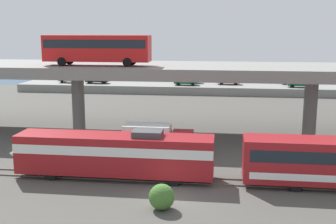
# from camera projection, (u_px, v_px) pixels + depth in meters

# --- Properties ---
(ground_plane) EXTENTS (260.00, 260.00, 0.00)m
(ground_plane) POSITION_uv_depth(u_px,v_px,m) (169.00, 199.00, 31.88)
(ground_plane) COLOR #4C4944
(rail_strip_near) EXTENTS (110.00, 0.12, 0.12)m
(rail_strip_near) POSITION_uv_depth(u_px,v_px,m) (174.00, 183.00, 35.07)
(rail_strip_near) COLOR #59544C
(rail_strip_near) RESTS_ON ground_plane
(rail_strip_far) EXTENTS (110.00, 0.12, 0.12)m
(rail_strip_far) POSITION_uv_depth(u_px,v_px,m) (176.00, 177.00, 36.44)
(rail_strip_far) COLOR #59544C
(rail_strip_far) RESTS_ON ground_plane
(train_locomotive) EXTENTS (17.53, 3.04, 4.18)m
(train_locomotive) POSITION_uv_depth(u_px,v_px,m) (105.00, 152.00, 36.09)
(train_locomotive) COLOR maroon
(train_locomotive) RESTS_ON ground_plane
(highway_overpass) EXTENTS (96.00, 11.88, 8.17)m
(highway_overpass) POSITION_uv_depth(u_px,v_px,m) (191.00, 72.00, 49.93)
(highway_overpass) COLOR gray
(highway_overpass) RESTS_ON ground_plane
(transit_bus_on_overpass) EXTENTS (12.00, 2.68, 3.40)m
(transit_bus_on_overpass) POSITION_uv_depth(u_px,v_px,m) (97.00, 47.00, 48.52)
(transit_bus_on_overpass) COLOR red
(transit_bus_on_overpass) RESTS_ON highway_overpass
(service_truck_west) EXTENTS (6.80, 2.46, 3.04)m
(service_truck_west) POSITION_uv_depth(u_px,v_px,m) (156.00, 139.00, 42.68)
(service_truck_west) COLOR maroon
(service_truck_west) RESTS_ON ground_plane
(pier_parking_lot) EXTENTS (72.83, 10.14, 1.47)m
(pier_parking_lot) POSITION_uv_depth(u_px,v_px,m) (204.00, 88.00, 85.27)
(pier_parking_lot) COLOR gray
(pier_parking_lot) RESTS_ON ground_plane
(parked_car_0) EXTENTS (4.42, 1.97, 1.50)m
(parked_car_0) POSITION_uv_depth(u_px,v_px,m) (228.00, 80.00, 84.59)
(parked_car_0) COLOR maroon
(parked_car_0) RESTS_ON pier_parking_lot
(parked_car_1) EXTENTS (4.59, 1.86, 1.50)m
(parked_car_1) POSITION_uv_depth(u_px,v_px,m) (70.00, 79.00, 87.21)
(parked_car_1) COLOR #9E998C
(parked_car_1) RESTS_ON pier_parking_lot
(parked_car_2) EXTENTS (4.53, 1.93, 1.50)m
(parked_car_2) POSITION_uv_depth(u_px,v_px,m) (97.00, 79.00, 86.23)
(parked_car_2) COLOR black
(parked_car_2) RESTS_ON pier_parking_lot
(parked_car_3) EXTENTS (4.19, 1.90, 1.50)m
(parked_car_3) POSITION_uv_depth(u_px,v_px,m) (292.00, 80.00, 84.81)
(parked_car_3) COLOR navy
(parked_car_3) RESTS_ON pier_parking_lot
(parked_car_4) EXTENTS (4.63, 1.85, 1.50)m
(parked_car_4) POSITION_uv_depth(u_px,v_px,m) (190.00, 79.00, 86.59)
(parked_car_4) COLOR #9E998C
(parked_car_4) RESTS_ON pier_parking_lot
(parked_car_5) EXTENTS (4.48, 1.99, 1.50)m
(parked_car_5) POSITION_uv_depth(u_px,v_px,m) (186.00, 81.00, 83.51)
(parked_car_5) COLOR #0C4C26
(parked_car_5) RESTS_ON pier_parking_lot
(parked_car_6) EXTENTS (4.30, 1.91, 1.50)m
(parked_car_6) POSITION_uv_depth(u_px,v_px,m) (299.00, 83.00, 80.53)
(parked_car_6) COLOR #0C4C26
(parked_car_6) RESTS_ON pier_parking_lot
(harbor_water) EXTENTS (140.00, 36.00, 0.01)m
(harbor_water) POSITION_uv_depth(u_px,v_px,m) (208.00, 78.00, 107.79)
(harbor_water) COLOR #2D5170
(harbor_water) RESTS_ON ground_plane
(shrub_right) EXTENTS (1.81, 1.81, 1.81)m
(shrub_right) POSITION_uv_depth(u_px,v_px,m) (162.00, 197.00, 29.92)
(shrub_right) COLOR #3F6B2A
(shrub_right) RESTS_ON ground_plane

